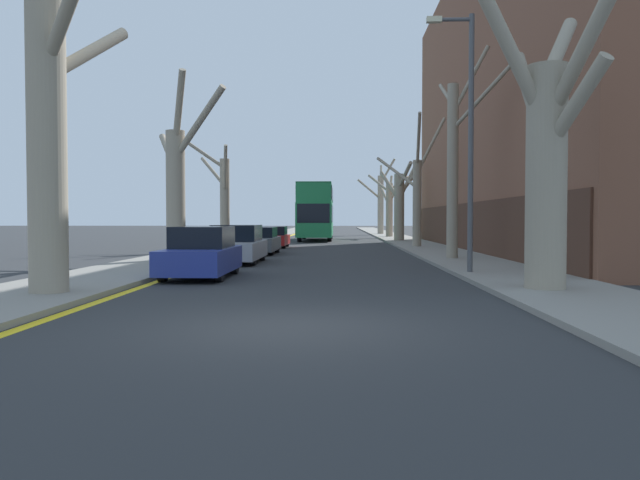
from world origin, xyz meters
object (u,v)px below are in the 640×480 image
Objects in this scene: street_tree_right_1 at (455,162)px; street_tree_right_5 at (380,202)px; street_tree_right_2 at (417,194)px; parked_car_1 at (236,245)px; street_tree_left_0 at (50,124)px; street_tree_right_3 at (400,201)px; parked_car_3 at (272,237)px; street_tree_left_1 at (177,184)px; lamp_post at (467,130)px; double_decker_bus at (316,209)px; parked_car_2 at (257,241)px; street_tree_left_2 at (223,198)px; street_tree_right_4 at (389,205)px; parked_car_0 at (201,254)px; street_tree_right_0 at (546,152)px.

street_tree_right_1 reaches higher than street_tree_right_5.
parked_car_1 is at bearing -124.73° from street_tree_right_2.
street_tree_left_0 reaches higher than street_tree_right_3.
street_tree_left_1 is at bearing -99.78° from parked_car_3.
street_tree_right_5 is at bearing 79.01° from parked_car_1.
street_tree_left_1 is at bearing -176.19° from parked_car_1.
parked_car_3 is at bearing 90.00° from parked_car_1.
street_tree_left_1 is at bearing -130.94° from street_tree_right_2.
double_decker_bus is at bearing 100.20° from lamp_post.
street_tree_right_1 is 10.46m from parked_car_2.
street_tree_left_2 reaches higher than parked_car_1.
street_tree_right_1 is 1.44× the size of street_tree_right_4.
parked_car_3 is at bearing 126.35° from street_tree_right_1.
street_tree_right_4 is at bearing -89.51° from street_tree_right_5.
parked_car_1 is 0.60× the size of lamp_post.
double_decker_bus is at bearing 104.74° from street_tree_right_1.
street_tree_left_1 is 6.78m from parked_car_0.
parked_car_2 is at bearing 90.00° from parked_car_1.
parked_car_2 is (2.24, -3.00, -2.20)m from street_tree_left_2.
street_tree_right_4 is (0.09, 20.59, -0.17)m from street_tree_right_2.
street_tree_right_5 is at bearing 90.16° from street_tree_right_0.
parked_car_0 is (2.24, -15.33, -2.13)m from street_tree_left_2.
street_tree_right_1 is (10.82, -7.96, 1.14)m from street_tree_left_2.
street_tree_right_1 is 2.12× the size of parked_car_3.
street_tree_right_4 is 0.77× the size of lamp_post.
street_tree_left_0 reaches higher than parked_car_0.
street_tree_right_4 is (10.76, 23.54, 0.14)m from street_tree_left_2.
street_tree_left_1 is 1.16× the size of street_tree_right_3.
street_tree_right_2 is at bearing 90.38° from street_tree_right_0.
parked_car_3 is at bearing 90.00° from parked_car_0.
parked_car_1 is (-8.52, -32.75, -2.28)m from street_tree_right_4.
double_decker_bus is 2.36× the size of parked_car_1.
parked_car_2 is at bearing 82.71° from street_tree_left_0.
street_tree_right_0 is 11.08m from street_tree_right_1.
street_tree_left_2 is at bearing 90.19° from street_tree_left_0.
parked_car_2 is (-8.58, 4.97, -3.34)m from street_tree_right_1.
street_tree_right_4 reaches higher than parked_car_1.
parked_car_0 is (-8.43, -49.48, -2.89)m from street_tree_right_5.
street_tree_right_0 is 13.25m from parked_car_1.
street_tree_right_5 is at bearing 78.93° from street_tree_left_0.
parked_car_1 is (2.25, 0.15, -2.33)m from street_tree_left_1.
street_tree_right_0 is 1.20× the size of street_tree_right_4.
street_tree_right_5 reaches higher than parked_car_3.
street_tree_right_0 is at bearing -79.73° from double_decker_bus.
double_decker_bus is (-6.44, 24.46, -1.48)m from street_tree_right_1.
street_tree_right_3 is 1.33× the size of parked_car_2.
street_tree_right_0 is at bearing 5.24° from street_tree_left_0.
street_tree_left_2 is 0.88× the size of street_tree_right_0.
street_tree_left_1 is 1.01× the size of street_tree_right_0.
street_tree_left_2 is at bearing -164.58° from street_tree_right_2.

